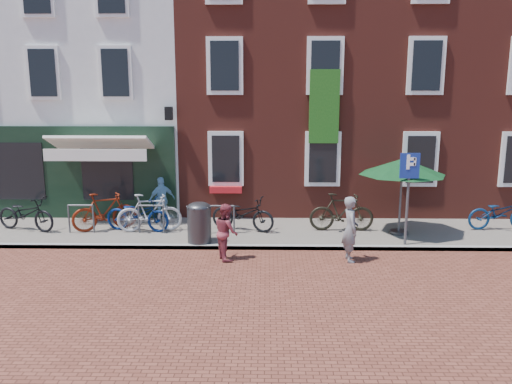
{
  "coord_description": "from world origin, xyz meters",
  "views": [
    {
      "loc": [
        1.74,
        -12.75,
        4.12
      ],
      "look_at": [
        1.47,
        1.29,
        1.29
      ],
      "focal_mm": 35.82,
      "sensor_mm": 36.0,
      "label": 1
    }
  ],
  "objects_px": {
    "cafe_person": "(162,200)",
    "bicycle_4": "(243,214)",
    "parking_sign": "(409,183)",
    "litter_bin": "(199,220)",
    "woman": "(350,229)",
    "parasol": "(402,164)",
    "bicycle_6": "(500,213)",
    "bicycle_5": "(342,212)",
    "boy": "(226,232)",
    "bicycle_1": "(105,212)",
    "bicycle_0": "(26,214)",
    "bicycle_3": "(149,213)",
    "bicycle_2": "(138,214)"
  },
  "relations": [
    {
      "from": "parasol",
      "to": "bicycle_2",
      "type": "distance_m",
      "value": 7.61
    },
    {
      "from": "parking_sign",
      "to": "bicycle_6",
      "type": "distance_m",
      "value": 3.69
    },
    {
      "from": "woman",
      "to": "bicycle_0",
      "type": "xyz_separation_m",
      "value": [
        -8.97,
        2.2,
        -0.2
      ]
    },
    {
      "from": "bicycle_2",
      "to": "litter_bin",
      "type": "bearing_deg",
      "value": -109.01
    },
    {
      "from": "bicycle_6",
      "to": "bicycle_5",
      "type": "bearing_deg",
      "value": 88.53
    },
    {
      "from": "bicycle_3",
      "to": "parking_sign",
      "type": "bearing_deg",
      "value": -107.98
    },
    {
      "from": "parking_sign",
      "to": "bicycle_4",
      "type": "bearing_deg",
      "value": 163.42
    },
    {
      "from": "litter_bin",
      "to": "boy",
      "type": "xyz_separation_m",
      "value": [
        0.8,
        -1.06,
        -0.01
      ]
    },
    {
      "from": "boy",
      "to": "parking_sign",
      "type": "bearing_deg",
      "value": -98.8
    },
    {
      "from": "parking_sign",
      "to": "bicycle_4",
      "type": "height_order",
      "value": "parking_sign"
    },
    {
      "from": "litter_bin",
      "to": "cafe_person",
      "type": "height_order",
      "value": "cafe_person"
    },
    {
      "from": "parking_sign",
      "to": "bicycle_4",
      "type": "distance_m",
      "value": 4.67
    },
    {
      "from": "boy",
      "to": "bicycle_5",
      "type": "relative_size",
      "value": 0.76
    },
    {
      "from": "cafe_person",
      "to": "boy",
      "type": "bearing_deg",
      "value": 92.39
    },
    {
      "from": "parking_sign",
      "to": "bicycle_3",
      "type": "relative_size",
      "value": 1.32
    },
    {
      "from": "litter_bin",
      "to": "woman",
      "type": "height_order",
      "value": "woman"
    },
    {
      "from": "parking_sign",
      "to": "parasol",
      "type": "distance_m",
      "value": 1.12
    },
    {
      "from": "woman",
      "to": "boy",
      "type": "distance_m",
      "value": 3.02
    },
    {
      "from": "bicycle_4",
      "to": "parasol",
      "type": "bearing_deg",
      "value": -74.47
    },
    {
      "from": "parking_sign",
      "to": "bicycle_1",
      "type": "relative_size",
      "value": 1.32
    },
    {
      "from": "parking_sign",
      "to": "bicycle_2",
      "type": "distance_m",
      "value": 7.55
    },
    {
      "from": "bicycle_0",
      "to": "bicycle_4",
      "type": "bearing_deg",
      "value": -72.26
    },
    {
      "from": "bicycle_2",
      "to": "parking_sign",
      "type": "bearing_deg",
      "value": -88.86
    },
    {
      "from": "parasol",
      "to": "cafe_person",
      "type": "distance_m",
      "value": 7.17
    },
    {
      "from": "cafe_person",
      "to": "bicycle_4",
      "type": "distance_m",
      "value": 2.69
    },
    {
      "from": "bicycle_0",
      "to": "bicycle_2",
      "type": "relative_size",
      "value": 1.0
    },
    {
      "from": "bicycle_2",
      "to": "bicycle_4",
      "type": "height_order",
      "value": "same"
    },
    {
      "from": "bicycle_6",
      "to": "parking_sign",
      "type": "bearing_deg",
      "value": 111.85
    },
    {
      "from": "bicycle_0",
      "to": "bicycle_6",
      "type": "height_order",
      "value": "same"
    },
    {
      "from": "parking_sign",
      "to": "woman",
      "type": "xyz_separation_m",
      "value": [
        -1.63,
        -1.03,
        -0.96
      ]
    },
    {
      "from": "woman",
      "to": "bicycle_1",
      "type": "height_order",
      "value": "woman"
    },
    {
      "from": "bicycle_2",
      "to": "boy",
      "type": "bearing_deg",
      "value": -117.86
    },
    {
      "from": "parasol",
      "to": "bicycle_4",
      "type": "height_order",
      "value": "parasol"
    },
    {
      "from": "parking_sign",
      "to": "parasol",
      "type": "xyz_separation_m",
      "value": [
        0.1,
        1.06,
        0.34
      ]
    },
    {
      "from": "woman",
      "to": "litter_bin",
      "type": "bearing_deg",
      "value": 68.29
    },
    {
      "from": "parking_sign",
      "to": "litter_bin",
      "type": "bearing_deg",
      "value": 178.89
    },
    {
      "from": "bicycle_4",
      "to": "bicycle_5",
      "type": "xyz_separation_m",
      "value": [
        2.84,
        0.02,
        0.05
      ]
    },
    {
      "from": "litter_bin",
      "to": "parasol",
      "type": "distance_m",
      "value": 5.8
    },
    {
      "from": "boy",
      "to": "bicycle_1",
      "type": "height_order",
      "value": "boy"
    },
    {
      "from": "cafe_person",
      "to": "bicycle_5",
      "type": "distance_m",
      "value": 5.44
    },
    {
      "from": "woman",
      "to": "cafe_person",
      "type": "height_order",
      "value": "woman"
    },
    {
      "from": "cafe_person",
      "to": "parking_sign",
      "type": "bearing_deg",
      "value": 129.51
    },
    {
      "from": "woman",
      "to": "boy",
      "type": "height_order",
      "value": "woman"
    },
    {
      "from": "parasol",
      "to": "woman",
      "type": "height_order",
      "value": "parasol"
    },
    {
      "from": "bicycle_6",
      "to": "parasol",
      "type": "bearing_deg",
      "value": 94.71
    },
    {
      "from": "parasol",
      "to": "boy",
      "type": "distance_m",
      "value": 5.34
    },
    {
      "from": "bicycle_0",
      "to": "bicycle_5",
      "type": "relative_size",
      "value": 1.03
    },
    {
      "from": "boy",
      "to": "bicycle_5",
      "type": "xyz_separation_m",
      "value": [
        3.15,
        2.26,
        -0.04
      ]
    },
    {
      "from": "bicycle_4",
      "to": "bicycle_6",
      "type": "relative_size",
      "value": 1.0
    },
    {
      "from": "parking_sign",
      "to": "bicycle_5",
      "type": "bearing_deg",
      "value": 138.8
    }
  ]
}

